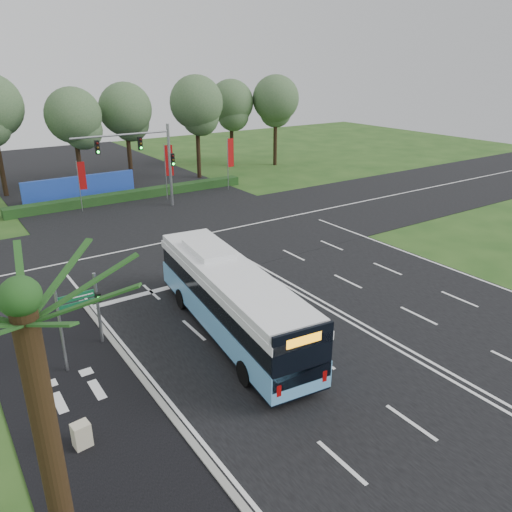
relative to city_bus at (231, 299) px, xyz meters
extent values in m
plane|color=#214617|center=(5.24, 1.18, -1.76)|extent=(120.00, 120.00, 0.00)
cube|color=black|center=(5.24, 1.18, -1.74)|extent=(20.00, 120.00, 0.04)
cube|color=black|center=(5.24, 13.18, -1.74)|extent=(120.00, 14.00, 0.05)
cube|color=black|center=(-7.26, -1.82, -1.73)|extent=(5.00, 18.00, 0.06)
cube|color=gray|center=(-4.86, -1.82, -1.70)|extent=(0.25, 18.00, 0.12)
cube|color=#62ACE4|center=(0.00, 0.01, -0.67)|extent=(3.95, 12.39, 1.12)
cube|color=black|center=(0.00, 0.01, -1.18)|extent=(3.91, 12.33, 0.30)
cube|color=black|center=(0.00, 0.01, 0.34)|extent=(3.82, 12.20, 0.96)
cube|color=white|center=(0.00, 0.01, 0.95)|extent=(3.95, 12.39, 0.36)
cube|color=white|center=(0.00, 0.01, 1.30)|extent=(3.84, 11.90, 0.36)
cube|color=white|center=(0.30, 2.53, 1.61)|extent=(1.97, 3.21, 0.25)
cube|color=black|center=(-0.70, -5.97, 0.39)|extent=(2.46, 0.41, 2.23)
cube|color=orange|center=(-0.71, -6.01, 1.10)|extent=(1.42, 0.23, 0.36)
cylinder|color=black|center=(-0.77, 3.58, -1.23)|extent=(0.41, 1.08, 1.06)
cylinder|color=black|center=(1.59, 3.30, -1.23)|extent=(0.41, 1.08, 1.06)
cylinder|color=black|center=(-1.63, -3.68, -1.23)|extent=(0.41, 1.08, 1.06)
cylinder|color=black|center=(0.73, -3.96, -1.23)|extent=(0.41, 1.08, 1.06)
cylinder|color=gray|center=(-5.24, 2.55, -0.06)|extent=(0.14, 0.14, 3.41)
cube|color=black|center=(-5.24, 2.37, 0.58)|extent=(0.31, 0.24, 0.39)
sphere|color=#19F233|center=(-5.24, 2.27, 0.58)|extent=(0.14, 0.14, 0.14)
cylinder|color=gray|center=(-7.15, 1.14, 0.17)|extent=(0.12, 0.12, 3.86)
cube|color=#0D4C2B|center=(-6.42, 1.14, 1.42)|extent=(1.45, 0.06, 0.29)
cube|color=#0D4C2B|center=(-6.42, 1.14, 1.08)|extent=(1.45, 0.06, 0.21)
cube|color=white|center=(-6.42, 1.11, 1.42)|extent=(1.35, 0.01, 0.04)
cube|color=beige|center=(-7.87, -3.52, -1.30)|extent=(0.60, 0.52, 0.92)
cylinder|color=gray|center=(0.15, 24.13, 0.39)|extent=(0.07, 0.07, 4.29)
cube|color=#9D0D0D|center=(0.45, 24.06, 1.29)|extent=(0.57, 0.17, 2.29)
cylinder|color=gray|center=(7.61, 23.51, 0.78)|extent=(0.08, 0.08, 5.08)
cube|color=#9D0D0D|center=(7.97, 23.41, 1.85)|extent=(0.66, 0.22, 2.71)
cylinder|color=gray|center=(14.21, 23.74, 0.78)|extent=(0.08, 0.08, 5.08)
cube|color=#9D0D0D|center=(14.58, 23.79, 1.85)|extent=(0.68, 0.12, 2.71)
cylinder|color=#382614|center=(-9.26, -6.82, 1.84)|extent=(0.60, 0.60, 7.20)
sphere|color=#214C1B|center=(-9.26, -6.82, 5.44)|extent=(0.90, 0.90, 0.90)
cylinder|color=gray|center=(7.24, 21.68, 1.74)|extent=(0.24, 0.24, 7.00)
cylinder|color=gray|center=(3.24, 21.68, 4.64)|extent=(8.00, 0.16, 0.16)
cube|color=black|center=(4.74, 21.68, 3.84)|extent=(0.32, 0.28, 1.05)
cube|color=black|center=(1.24, 21.68, 3.84)|extent=(0.32, 0.28, 1.05)
cube|color=black|center=(7.49, 21.68, 2.24)|extent=(0.32, 0.28, 1.05)
cube|color=#163B15|center=(5.24, 25.68, -1.36)|extent=(22.00, 1.20, 0.80)
cube|color=#2043AF|center=(1.24, 28.18, -0.66)|extent=(10.00, 0.30, 2.20)
cylinder|color=black|center=(2.09, 30.71, 1.67)|extent=(0.44, 0.44, 6.85)
sphere|color=#375633|center=(2.09, 30.71, 5.45)|extent=(5.05, 5.05, 5.05)
cylinder|color=black|center=(7.50, 31.96, 1.76)|extent=(0.44, 0.44, 7.03)
sphere|color=#375633|center=(7.50, 31.96, 5.64)|extent=(5.18, 5.18, 5.18)
cylinder|color=black|center=(14.54, 30.35, 1.97)|extent=(0.44, 0.44, 7.46)
sphere|color=#375633|center=(14.54, 30.35, 6.10)|extent=(5.50, 5.50, 5.50)
cylinder|color=black|center=(20.89, 33.88, 1.75)|extent=(0.44, 0.44, 7.02)
sphere|color=#375633|center=(20.89, 33.88, 5.63)|extent=(5.17, 5.17, 5.17)
cylinder|color=black|center=(25.60, 31.57, 1.91)|extent=(0.44, 0.44, 7.35)
sphere|color=#375633|center=(25.60, 31.57, 5.97)|extent=(5.41, 5.41, 5.41)
camera|label=1|loc=(-10.46, -17.44, 10.06)|focal=35.00mm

